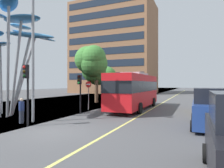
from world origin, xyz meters
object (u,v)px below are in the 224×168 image
object	(u,v)px
car_parked_mid	(209,109)
street_lamp	(38,39)
pedestrian	(22,111)
no_entry_sign	(88,91)
traffic_light_kerb_far	(80,86)
car_parked_far	(211,101)
red_bus	(135,89)
traffic_light_kerb_near	(27,82)
leaf_sculpture	(7,33)
traffic_light_island_mid	(107,82)

from	to	relation	value
car_parked_mid	street_lamp	world-z (taller)	street_lamp
pedestrian	no_entry_sign	distance (m)	7.68
street_lamp	no_entry_sign	distance (m)	7.82
traffic_light_kerb_far	car_parked_far	xyz separation A→B (m)	(10.20, 5.00, -1.39)
pedestrian	red_bus	bearing A→B (deg)	64.30
traffic_light_kerb_near	car_parked_mid	world-z (taller)	traffic_light_kerb_near
car_parked_mid	car_parked_far	xyz separation A→B (m)	(0.52, 6.64, -0.07)
traffic_light_kerb_far	leaf_sculpture	bearing A→B (deg)	-149.70
no_entry_sign	car_parked_mid	bearing A→B (deg)	-22.83
pedestrian	traffic_light_island_mid	bearing A→B (deg)	82.43
red_bus	street_lamp	xyz separation A→B (m)	(-3.97, -8.95, 3.51)
pedestrian	no_entry_sign	world-z (taller)	no_entry_sign
no_entry_sign	red_bus	bearing A→B (deg)	26.40
leaf_sculpture	car_parked_mid	distance (m)	15.73
leaf_sculpture	traffic_light_kerb_far	world-z (taller)	leaf_sculpture
car_parked_far	car_parked_mid	bearing A→B (deg)	-94.45
traffic_light_kerb_near	traffic_light_kerb_far	distance (m)	5.40
street_lamp	no_entry_sign	xyz separation A→B (m)	(-0.14, 6.91, -3.64)
red_bus	traffic_light_kerb_near	bearing A→B (deg)	-109.87
traffic_light_kerb_near	pedestrian	size ratio (longest dim) A/B	2.27
leaf_sculpture	street_lamp	bearing A→B (deg)	-16.00
street_lamp	pedestrian	world-z (taller)	street_lamp
car_parked_far	pedestrian	world-z (taller)	car_parked_far
traffic_light_kerb_near	no_entry_sign	xyz separation A→B (m)	(-0.43, 8.12, -0.81)
traffic_light_kerb_far	red_bus	bearing A→B (deg)	54.68
red_bus	leaf_sculpture	size ratio (longest dim) A/B	1.25
red_bus	leaf_sculpture	xyz separation A→B (m)	(-8.37, -7.69, 4.60)
traffic_light_kerb_far	pedestrian	xyz separation A→B (m)	(-1.26, -4.86, -1.57)
car_parked_mid	no_entry_sign	bearing A→B (deg)	157.17
no_entry_sign	pedestrian	bearing A→B (deg)	-94.01
leaf_sculpture	street_lamp	xyz separation A→B (m)	(4.41, -1.26, -1.10)
red_bus	traffic_light_kerb_near	world-z (taller)	traffic_light_kerb_near
red_bus	traffic_light_kerb_far	bearing A→B (deg)	-125.32
traffic_light_kerb_near	street_lamp	xyz separation A→B (m)	(-0.30, 1.20, 2.83)
traffic_light_island_mid	car_parked_mid	size ratio (longest dim) A/B	0.85
car_parked_far	traffic_light_island_mid	bearing A→B (deg)	177.94
traffic_light_island_mid	leaf_sculpture	bearing A→B (deg)	-121.61
street_lamp	red_bus	bearing A→B (deg)	66.09
traffic_light_kerb_near	red_bus	bearing A→B (deg)	70.13
traffic_light_kerb_near	street_lamp	bearing A→B (deg)	103.90
traffic_light_kerb_near	street_lamp	distance (m)	3.09
traffic_light_kerb_far	traffic_light_kerb_near	bearing A→B (deg)	-93.07
car_parked_mid	red_bus	bearing A→B (deg)	134.47
traffic_light_kerb_far	pedestrian	world-z (taller)	traffic_light_kerb_far
traffic_light_kerb_near	traffic_light_island_mid	bearing A→B (deg)	87.92
car_parked_far	street_lamp	size ratio (longest dim) A/B	0.48
traffic_light_island_mid	no_entry_sign	size ratio (longest dim) A/B	1.34
street_lamp	traffic_light_kerb_near	bearing A→B (deg)	-76.10
leaf_sculpture	traffic_light_island_mid	bearing A→B (deg)	58.39
red_bus	no_entry_sign	size ratio (longest dim) A/B	3.77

